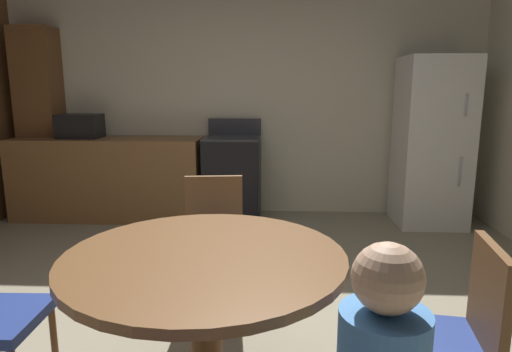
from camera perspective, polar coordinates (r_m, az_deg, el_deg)
ground_plane at (r=2.72m, az=-6.45°, el=-20.74°), size 14.00×14.00×0.00m
wall_back at (r=5.17m, az=-1.59°, el=10.27°), size 5.64×0.12×2.70m
kitchen_counter at (r=5.21m, az=-18.36°, el=-0.26°), size 2.07×0.60×0.90m
pantry_column at (r=5.64m, az=-25.88°, el=6.19°), size 0.44×0.36×2.10m
oven_range at (r=4.88m, az=-3.01°, el=-0.23°), size 0.60×0.60×1.10m
refrigerator at (r=5.01m, az=21.71°, el=4.06°), size 0.68×0.68×1.76m
microwave at (r=5.25m, az=-21.73°, el=6.00°), size 0.44×0.32×0.26m
dining_table at (r=1.95m, az=-6.56°, el=-14.25°), size 1.19×1.19×0.76m
chair_north at (r=2.91m, az=-5.45°, el=-7.57°), size 0.44×0.44×0.87m
chair_east at (r=1.97m, az=24.08°, el=-18.15°), size 0.45×0.45×0.87m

